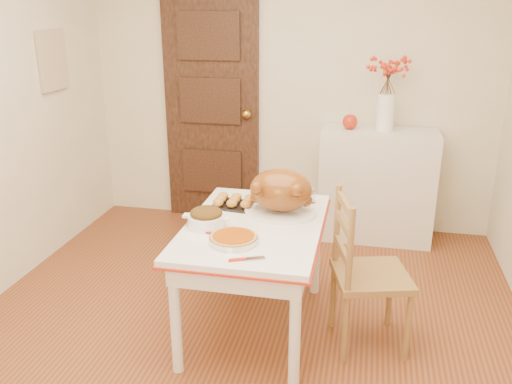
% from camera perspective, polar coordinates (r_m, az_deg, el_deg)
% --- Properties ---
extents(floor, '(3.50, 4.00, 0.00)m').
position_cam_1_polar(floor, '(3.34, -2.17, -15.92)').
color(floor, '#5F2C11').
rests_on(floor, ground).
extents(wall_back, '(3.50, 0.00, 2.50)m').
position_cam_1_polar(wall_back, '(4.73, 3.65, 11.20)').
color(wall_back, beige).
rests_on(wall_back, ground).
extents(door_back, '(0.85, 0.06, 2.06)m').
position_cam_1_polar(door_back, '(4.89, -4.69, 8.83)').
color(door_back, black).
rests_on(door_back, ground).
extents(photo_board, '(0.03, 0.35, 0.45)m').
position_cam_1_polar(photo_board, '(4.55, -20.63, 12.86)').
color(photo_board, beige).
rests_on(photo_board, ground).
extents(sideboard, '(0.94, 0.42, 0.94)m').
position_cam_1_polar(sideboard, '(4.65, 12.55, 0.70)').
color(sideboard, beige).
rests_on(sideboard, floor).
extents(kitchen_table, '(0.80, 1.17, 0.70)m').
position_cam_1_polar(kitchen_table, '(3.33, -0.18, -8.91)').
color(kitchen_table, silver).
rests_on(kitchen_table, floor).
extents(chair_oak, '(0.51, 0.51, 0.94)m').
position_cam_1_polar(chair_oak, '(3.20, 12.10, -8.26)').
color(chair_oak, brown).
rests_on(chair_oak, floor).
extents(berry_vase, '(0.32, 0.32, 0.62)m').
position_cam_1_polar(berry_vase, '(4.47, 13.64, 10.14)').
color(berry_vase, white).
rests_on(berry_vase, sideboard).
extents(apple, '(0.12, 0.12, 0.12)m').
position_cam_1_polar(apple, '(4.51, 9.87, 7.30)').
color(apple, '#B32511').
rests_on(apple, sideboard).
extents(turkey_platter, '(0.54, 0.48, 0.28)m').
position_cam_1_polar(turkey_platter, '(3.27, 2.63, -0.05)').
color(turkey_platter, brown).
rests_on(turkey_platter, kitchen_table).
extents(pumpkin_pie, '(0.29, 0.29, 0.06)m').
position_cam_1_polar(pumpkin_pie, '(2.93, -2.39, -4.83)').
color(pumpkin_pie, '#9A3E06').
rests_on(pumpkin_pie, kitchen_table).
extents(stuffing_dish, '(0.29, 0.23, 0.11)m').
position_cam_1_polar(stuffing_dish, '(3.14, -5.25, -2.69)').
color(stuffing_dish, '#422B0E').
rests_on(stuffing_dish, kitchen_table).
extents(rolls_tray, '(0.28, 0.23, 0.07)m').
position_cam_1_polar(rolls_tray, '(3.43, -2.31, -0.99)').
color(rolls_tray, '#C07C26').
rests_on(rolls_tray, kitchen_table).
extents(pie_server, '(0.19, 0.12, 0.01)m').
position_cam_1_polar(pie_server, '(2.75, -0.97, -7.05)').
color(pie_server, silver).
rests_on(pie_server, kitchen_table).
extents(carving_knife, '(0.25, 0.13, 0.01)m').
position_cam_1_polar(carving_knife, '(3.03, -4.31, -4.47)').
color(carving_knife, silver).
rests_on(carving_knife, kitchen_table).
extents(drinking_glass, '(0.07, 0.07, 0.10)m').
position_cam_1_polar(drinking_glass, '(3.54, 1.79, 0.02)').
color(drinking_glass, white).
rests_on(drinking_glass, kitchen_table).
extents(shaker_pair, '(0.10, 0.04, 0.10)m').
position_cam_1_polar(shaker_pair, '(3.50, 5.45, -0.36)').
color(shaker_pair, white).
rests_on(shaker_pair, kitchen_table).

